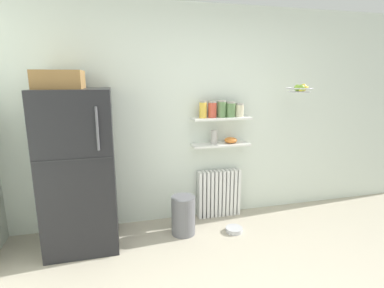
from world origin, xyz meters
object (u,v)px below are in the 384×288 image
storage_jar_3 (231,109)px  hanging_fruit_basket (300,89)px  storage_jar_0 (203,109)px  vase (214,137)px  trash_bin (183,215)px  radiator (219,193)px  storage_jar_4 (239,110)px  shelf_bowl (231,140)px  storage_jar_1 (212,109)px  refrigerator (79,166)px  pet_food_bowl (234,230)px  storage_jar_2 (222,109)px

storage_jar_3 → hanging_fruit_basket: bearing=-20.6°
storage_jar_0 → vase: (0.14, 0.00, -0.34)m
trash_bin → radiator: bearing=31.8°
storage_jar_0 → storage_jar_4: (0.46, 0.00, -0.02)m
vase → shelf_bowl: 0.23m
vase → hanging_fruit_basket: (0.95, -0.28, 0.58)m
storage_jar_0 → shelf_bowl: (0.36, 0.00, -0.39)m
radiator → storage_jar_0: bearing=-172.6°
storage_jar_1 → storage_jar_3: 0.23m
shelf_bowl → storage_jar_1: bearing=180.0°
storage_jar_1 → vase: storage_jar_1 is taller
radiator → storage_jar_3: bearing=-14.5°
refrigerator → storage_jar_0: bearing=9.5°
storage_jar_4 → trash_bin: size_ratio=0.36×
vase → storage_jar_0: bearing=180.0°
refrigerator → vase: bearing=8.7°
storage_jar_1 → storage_jar_4: (0.35, 0.00, -0.02)m
refrigerator → radiator: bearing=9.2°
refrigerator → storage_jar_0: 1.52m
vase → radiator: bearing=18.7°
radiator → hanging_fruit_basket: 1.62m
refrigerator → hanging_fruit_basket: (2.50, -0.05, 0.77)m
storage_jar_1 → shelf_bowl: size_ratio=1.25×
radiator → storage_jar_3: storage_jar_3 is taller
storage_jar_4 → trash_bin: storage_jar_4 is taller
storage_jar_0 → hanging_fruit_basket: 1.16m
storage_jar_3 → pet_food_bowl: 1.43m
storage_jar_3 → vase: bearing=180.0°
radiator → vase: bearing=-161.3°
storage_jar_4 → storage_jar_1: bearing=180.0°
storage_jar_1 → hanging_fruit_basket: hanging_fruit_basket is taller
storage_jar_4 → refrigerator: bearing=-172.8°
storage_jar_0 → storage_jar_1: bearing=0.0°
storage_jar_3 → storage_jar_4: size_ratio=1.14×
storage_jar_3 → storage_jar_4: bearing=0.0°
vase → storage_jar_1: bearing=180.0°
storage_jar_2 → shelf_bowl: 0.41m
vase → storage_jar_2: bearing=0.0°
storage_jar_2 → shelf_bowl: (0.13, 0.00, -0.39)m
refrigerator → shelf_bowl: bearing=7.6°
radiator → storage_jar_1: (-0.12, -0.03, 1.09)m
storage_jar_2 → storage_jar_3: (0.12, 0.00, -0.01)m
storage_jar_2 → storage_jar_3: bearing=0.0°
refrigerator → vase: (1.55, 0.24, 0.19)m
storage_jar_3 → trash_bin: storage_jar_3 is taller
storage_jar_4 → vase: size_ratio=0.95×
refrigerator → radiator: 1.75m
radiator → vase: vase is taller
storage_jar_1 → storage_jar_4: storage_jar_1 is taller
radiator → storage_jar_1: storage_jar_1 is taller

